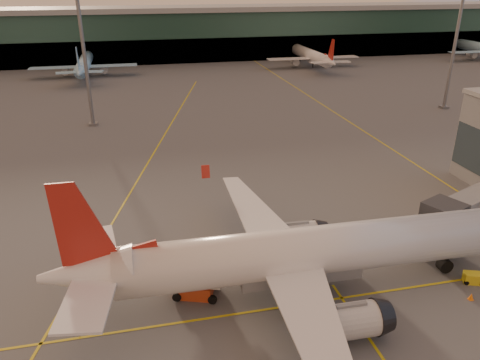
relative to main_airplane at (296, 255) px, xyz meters
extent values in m
plane|color=#4C4F54|center=(-1.02, -6.60, -4.17)|extent=(600.00, 600.00, 0.00)
cube|color=gold|center=(-1.02, -1.60, -4.16)|extent=(80.00, 0.25, 0.01)
cube|color=gold|center=(-11.02, 38.40, -4.16)|extent=(31.30, 115.98, 0.01)
cube|color=gold|center=(28.98, 63.40, -4.16)|extent=(0.25, 160.00, 0.01)
cube|color=#19382D|center=(-1.02, 135.40, 3.83)|extent=(400.00, 18.00, 16.00)
cube|color=gray|center=(-1.02, 135.40, 12.63)|extent=(400.00, 20.00, 1.60)
cube|color=black|center=(-1.02, 126.90, -0.17)|extent=(400.00, 1.00, 8.00)
cylinder|color=slate|center=(-21.02, 59.40, 8.33)|extent=(0.70, 0.70, 25.00)
cube|color=slate|center=(-21.02, 59.40, -3.92)|extent=(1.60, 1.60, 0.50)
cylinder|color=slate|center=(53.98, 55.40, 8.33)|extent=(0.70, 0.70, 25.00)
cube|color=slate|center=(53.98, 55.40, -3.92)|extent=(1.60, 1.60, 0.50)
cylinder|color=white|center=(1.46, -0.03, 0.23)|extent=(34.37, 5.06, 4.40)
cone|color=white|center=(-17.77, 0.34, 0.56)|extent=(7.61, 4.33, 4.18)
cube|color=white|center=(-17.42, -3.43, 0.67)|extent=(4.63, 7.58, 0.22)
cylinder|color=silver|center=(2.17, -6.73, -2.19)|extent=(4.65, 2.95, 2.86)
cylinder|color=black|center=(-1.10, -2.84, -3.18)|extent=(2.01, 1.58, 1.98)
cylinder|color=black|center=(-1.10, -2.84, -2.57)|extent=(0.40, 0.40, 1.21)
cube|color=white|center=(-17.28, 4.10, 0.67)|extent=(4.38, 7.48, 0.22)
cylinder|color=silver|center=(2.43, 6.65, -2.19)|extent=(4.65, 2.95, 2.86)
cylinder|color=black|center=(-0.99, 2.88, -3.18)|extent=(2.01, 1.58, 1.98)
cylinder|color=black|center=(-0.99, 2.88, -2.57)|extent=(0.40, 0.40, 1.21)
cube|color=slate|center=(0.21, 0.00, -1.20)|extent=(10.94, 3.73, 1.76)
cylinder|color=black|center=(15.26, -0.29, -3.18)|extent=(1.40, 0.91, 1.39)
cube|color=#2D3035|center=(16.30, 2.50, 0.53)|extent=(4.48, 4.48, 3.00)
cube|color=#2D3035|center=(17.80, 3.40, -2.97)|extent=(1.60, 2.40, 2.40)
cylinder|color=black|center=(17.80, 2.30, -3.77)|extent=(0.80, 0.40, 0.80)
cylinder|color=black|center=(17.80, 4.50, -3.77)|extent=(0.80, 0.40, 0.80)
cube|color=#BF3D1B|center=(-8.73, 1.84, -3.50)|extent=(3.42, 2.99, 1.34)
cube|color=silver|center=(-8.98, 1.93, -1.39)|extent=(5.65, 3.85, 2.51)
cylinder|color=black|center=(-10.61, 1.36, -3.77)|extent=(0.87, 0.57, 0.81)
cylinder|color=black|center=(-7.57, 0.28, -3.77)|extent=(0.87, 0.57, 0.81)
cube|color=gold|center=(17.11, -2.21, -3.65)|extent=(1.97, 1.56, 1.03)
cylinder|color=black|center=(16.32, -2.38, -3.95)|extent=(0.48, 0.35, 0.43)
cube|color=black|center=(16.18, 3.56, -3.67)|extent=(3.42, 2.39, 1.00)
cube|color=gold|center=(16.18, 3.56, -2.98)|extent=(1.61, 1.74, 0.82)
cylinder|color=black|center=(14.94, 3.14, -3.85)|extent=(0.69, 0.43, 0.64)
cylinder|color=black|center=(17.05, 2.57, -3.85)|extent=(0.69, 0.43, 0.64)
cone|color=orange|center=(-19.18, 0.70, -3.89)|extent=(0.44, 0.44, 0.55)
cube|color=orange|center=(-19.18, 0.70, -4.15)|extent=(0.38, 0.38, 0.03)
cone|color=orange|center=(0.91, 17.39, -3.91)|extent=(0.40, 0.40, 0.51)
cube|color=orange|center=(0.91, 17.39, -4.16)|extent=(0.35, 0.35, 0.03)
cone|color=orange|center=(15.25, -4.39, -3.85)|extent=(0.50, 0.50, 0.63)
cube|color=orange|center=(15.25, -4.39, -4.15)|extent=(0.43, 0.43, 0.03)
camera|label=1|loc=(-12.75, -33.23, 22.57)|focal=35.00mm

